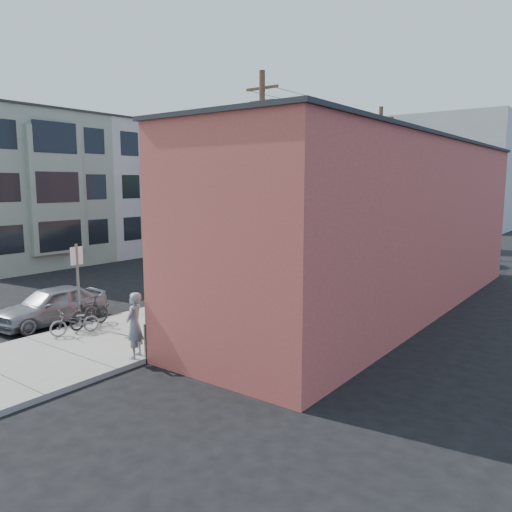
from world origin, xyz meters
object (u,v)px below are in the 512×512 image
Objects in this scene: sign_post at (78,277)px; patron_grey at (134,325)px; parking_meter_near at (160,284)px; parked_bike_a at (89,312)px; bus at (363,222)px; cyclist at (234,276)px; car_4 at (357,238)px; car_2 at (264,256)px; patio_chair_a at (188,324)px; car_0 at (51,305)px; tree_bare at (289,218)px; car_3 at (324,246)px; tree_leafy_mid at (366,177)px; parking_meter_far at (286,257)px; utility_pole_near at (261,173)px; tree_leafy_far at (406,168)px; patron_green at (205,304)px; parked_bike_b at (75,322)px; car_1 at (201,273)px; patio_chair_b at (220,315)px.

sign_post is 1.53× the size of patron_grey.
patron_grey is (3.95, -4.50, 0.08)m from parking_meter_near.
bus reaches higher than parked_bike_a.
cyclist reaches higher than car_4.
patio_chair_a is at bearing -69.33° from car_2.
tree_bare is at bearing 80.89° from car_0.
cyclist is 13.35m from car_3.
tree_bare is 9.39m from tree_leafy_mid.
parking_meter_far is 0.12× the size of utility_pole_near.
utility_pole_near reaches higher than patio_chair_a.
tree_leafy_far is 4.34× the size of patron_grey.
tree_leafy_mid is 12.65m from bus.
sign_post reaches higher than parking_meter_near.
patron_green is 0.33× the size of car_4.
car_0 reaches higher than patio_chair_a.
patron_green is at bearing -76.62° from car_3.
parked_bike_a is (-0.13, -11.96, -2.47)m from tree_bare.
car_1 is at bearing 121.95° from parked_bike_b.
parking_meter_near is 8.75m from tree_bare.
car_1 is (-4.93, 5.08, -0.23)m from patron_green.
patron_green is 3.86m from parked_bike_a.
patio_chair_b is 0.15× the size of car_2.
patron_green reaches higher than car_2.
car_3 is (-2.00, -1.83, -4.50)m from tree_leafy_mid.
utility_pole_near is 9.50m from patron_green.
tree_bare is 3.17× the size of cyclist.
patio_chair_b is 0.22× the size of car_0.
patio_chair_b is at bearing -79.60° from tree_leafy_mid.
cyclist is (0.98, -5.70, -2.04)m from tree_bare.
tree_leafy_far is 27.87m from patio_chair_a.
car_3 is at bearing 94.56° from sign_post.
tree_leafy_mid is 6.45m from car_4.
tree_leafy_mid is 22.76m from patron_grey.
car_0 is at bearing -98.79° from utility_pole_near.
cyclist is 7.17m from car_0.
sign_post is 0.38× the size of tree_leafy_mid.
car_2 is at bearing 117.58° from parked_bike_b.
bus is (-2.74, 19.04, 0.65)m from car_2.
tree_leafy_far reaches higher than car_2.
patron_green is 30.76m from bus.
bus reaches higher than parked_bike_b.
tree_leafy_far is (0.00, 7.17, 0.79)m from tree_leafy_mid.
utility_pole_near is at bearing 123.40° from patio_chair_a.
utility_pole_near is 1.74× the size of car_3.
cyclist is at bearing -69.78° from utility_pole_near.
parking_meter_near reaches higher than parked_bike_a.
car_2 is (-1.94, 13.14, -0.99)m from sign_post.
parked_bike_a is (-0.13, -21.10, -4.65)m from tree_leafy_mid.
patio_chair_b is at bearing 63.05° from parked_bike_b.
patron_grey is 1.18× the size of parked_bike_b.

